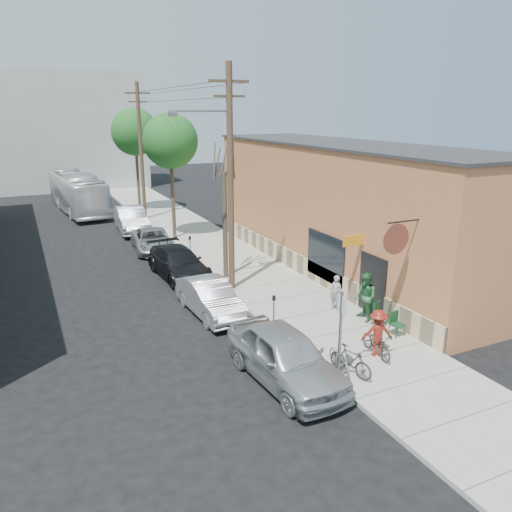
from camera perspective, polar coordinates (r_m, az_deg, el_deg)
name	(u,v)px	position (r m, az deg, el deg)	size (l,w,h in m)	color
ground	(215,336)	(19.14, -4.66, -9.05)	(120.00, 120.00, 0.00)	black
sidewalk	(216,250)	(30.20, -4.58, 0.72)	(4.50, 58.00, 0.15)	#A1A195
cafe_building	(341,208)	(26.43, 9.73, 5.47)	(6.60, 20.20, 6.61)	#B66D43
end_cap_building	(54,131)	(58.40, -22.04, 13.08)	(18.00, 8.00, 12.00)	#B5B5B0
sign_post	(341,327)	(15.61, 9.64, -7.95)	(0.07, 0.45, 2.80)	slate
parking_meter_near	(274,306)	(19.21, 2.06, -5.70)	(0.14, 0.14, 1.24)	slate
parking_meter_far	(190,243)	(28.24, -7.55, 1.43)	(0.14, 0.14, 1.24)	slate
utility_pole_near	(229,176)	(22.27, -3.08, 9.15)	(3.57, 0.28, 10.00)	#503A28
utility_pole_far	(141,150)	(38.80, -13.02, 11.76)	(1.80, 0.28, 10.00)	#503A28
tree_bare	(225,226)	(24.37, -3.56, 3.45)	(0.24, 0.24, 5.22)	#44392C
tree_leafy_mid	(170,141)	(32.28, -9.77, 12.79)	(3.45, 3.45, 7.90)	#44392C
tree_leafy_far	(135,132)	(42.02, -13.67, 13.58)	(3.74, 3.74, 8.21)	#44392C
patio_chair_a	(379,314)	(19.99, 13.91, -6.50)	(0.50, 0.50, 0.88)	#103C1D
patio_chair_b	(397,324)	(19.29, 15.83, -7.52)	(0.50, 0.50, 0.88)	#103C1D
patron_grey	(336,293)	(21.01, 9.11, -4.18)	(0.54, 0.36, 1.49)	#929297
patron_green	(365,297)	(20.09, 12.37, -4.63)	(0.95, 0.74, 1.96)	#276233
cyclist	(377,333)	(17.50, 13.71, -8.53)	(1.06, 0.61, 1.64)	maroon
cyclist_bike	(377,343)	(17.66, 13.63, -9.67)	(0.58, 1.65, 0.87)	black
parked_bike_a	(351,361)	(16.26, 10.77, -11.68)	(0.45, 1.60, 0.96)	black
parked_bike_b	(340,358)	(16.47, 9.53, -11.48)	(0.56, 1.60, 0.84)	slate
car_0	(285,356)	(15.79, 3.35, -11.37)	(2.03, 5.04, 1.72)	#AEB2B6
car_1	(210,298)	(20.77, -5.23, -4.79)	(1.54, 4.40, 1.45)	#B5B5BD
car_2	(179,263)	(25.56, -8.84, -0.79)	(2.07, 5.10, 1.48)	black
car_3	(152,240)	(30.62, -11.77, 1.77)	(2.17, 4.71, 1.31)	#98989F
car_4	(131,219)	(35.82, -14.06, 4.07)	(1.82, 5.22, 1.72)	#A7A9AF
bus	(78,193)	(44.07, -19.70, 6.80)	(2.65, 11.35, 3.16)	white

